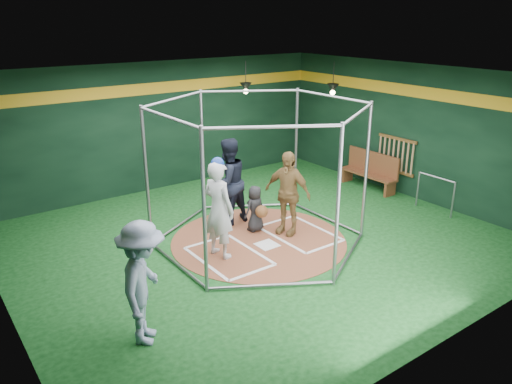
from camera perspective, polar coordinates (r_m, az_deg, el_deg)
room_shell at (r=10.30m, az=0.30°, el=3.29°), size 10.10×9.10×3.53m
clay_disc at (r=10.92m, az=0.31°, el=-5.56°), size 3.80×3.80×0.01m
home_plate at (r=10.70m, az=1.27°, el=-6.05°), size 0.43×0.43×0.01m
batter_box_left at (r=10.25m, az=-3.17°, el=-7.31°), size 1.17×1.77×0.01m
batter_box_right at (r=11.28m, az=4.97°, el=-4.71°), size 1.17×1.77×0.01m
batting_cage at (r=10.37m, az=0.33°, el=1.93°), size 4.05×4.67×3.00m
bat_rack at (r=14.11m, az=15.67°, el=4.11°), size 0.07×1.25×0.98m
pendant_lamp_near at (r=14.22m, az=-1.17°, el=11.91°), size 0.34×0.34×0.90m
pendant_lamp_far at (r=14.14m, az=8.77°, el=11.65°), size 0.34×0.34×0.90m
batter_figure at (r=9.89m, az=-4.28°, el=-1.87°), size 0.65×0.83×2.07m
visitor_leopard at (r=10.97m, az=3.60°, el=-0.11°), size 0.83×1.20×1.89m
catcher_figure at (r=11.18m, az=-0.04°, el=-1.94°), size 0.56×0.59×1.06m
umpire at (r=11.47m, az=-3.22°, el=1.18°), size 1.06×0.87×2.03m
bystander_blue at (r=7.56m, az=-12.77°, el=-10.14°), size 1.31×1.43×1.93m
dugout_bench at (r=14.39m, az=12.95°, el=2.48°), size 0.42×1.78×1.04m
steel_railing at (r=13.06m, az=19.85°, el=0.41°), size 0.05×1.06×0.92m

